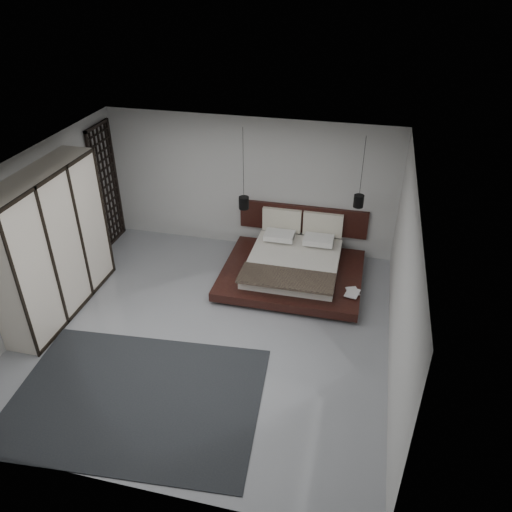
% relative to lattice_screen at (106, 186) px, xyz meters
% --- Properties ---
extents(floor, '(6.00, 6.00, 0.00)m').
position_rel_lattice_screen_xyz_m(floor, '(2.95, -2.45, -1.30)').
color(floor, gray).
rests_on(floor, ground).
extents(ceiling, '(6.00, 6.00, 0.00)m').
position_rel_lattice_screen_xyz_m(ceiling, '(2.95, -2.45, 1.50)').
color(ceiling, white).
rests_on(ceiling, wall_back).
extents(wall_back, '(6.00, 0.00, 6.00)m').
position_rel_lattice_screen_xyz_m(wall_back, '(2.95, 0.55, 0.10)').
color(wall_back, '#B0B0AE').
rests_on(wall_back, floor).
extents(wall_front, '(6.00, 0.00, 6.00)m').
position_rel_lattice_screen_xyz_m(wall_front, '(2.95, -5.45, 0.10)').
color(wall_front, '#B0B0AE').
rests_on(wall_front, floor).
extents(wall_left, '(0.00, 6.00, 6.00)m').
position_rel_lattice_screen_xyz_m(wall_left, '(-0.05, -2.45, 0.10)').
color(wall_left, '#B0B0AE').
rests_on(wall_left, floor).
extents(wall_right, '(0.00, 6.00, 6.00)m').
position_rel_lattice_screen_xyz_m(wall_right, '(5.95, -2.45, 0.10)').
color(wall_right, '#B0B0AE').
rests_on(wall_right, floor).
extents(lattice_screen, '(0.05, 0.90, 2.60)m').
position_rel_lattice_screen_xyz_m(lattice_screen, '(0.00, 0.00, 0.00)').
color(lattice_screen, black).
rests_on(lattice_screen, floor).
extents(bed, '(2.65, 2.34, 1.05)m').
position_rel_lattice_screen_xyz_m(bed, '(4.09, -0.54, -1.02)').
color(bed, black).
rests_on(bed, floor).
extents(book_lower, '(0.29, 0.33, 0.03)m').
position_rel_lattice_screen_xyz_m(book_lower, '(5.18, -1.17, -1.04)').
color(book_lower, '#99724C').
rests_on(book_lower, bed).
extents(book_upper, '(0.29, 0.35, 0.02)m').
position_rel_lattice_screen_xyz_m(book_upper, '(5.16, -1.20, -1.02)').
color(book_upper, '#99724C').
rests_on(book_upper, book_lower).
extents(pendant_left, '(0.20, 0.20, 1.62)m').
position_rel_lattice_screen_xyz_m(pendant_left, '(3.00, -0.13, 0.01)').
color(pendant_left, black).
rests_on(pendant_left, ceiling).
extents(pendant_right, '(0.19, 0.19, 1.34)m').
position_rel_lattice_screen_xyz_m(pendant_right, '(5.18, -0.13, 0.28)').
color(pendant_right, black).
rests_on(pendant_right, ceiling).
extents(wardrobe, '(0.61, 2.61, 2.56)m').
position_rel_lattice_screen_xyz_m(wardrobe, '(0.25, -2.42, -0.02)').
color(wardrobe, white).
rests_on(wardrobe, floor).
extents(rug, '(3.74, 2.81, 0.02)m').
position_rel_lattice_screen_xyz_m(rug, '(2.43, -4.15, -1.29)').
color(rug, black).
rests_on(rug, floor).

